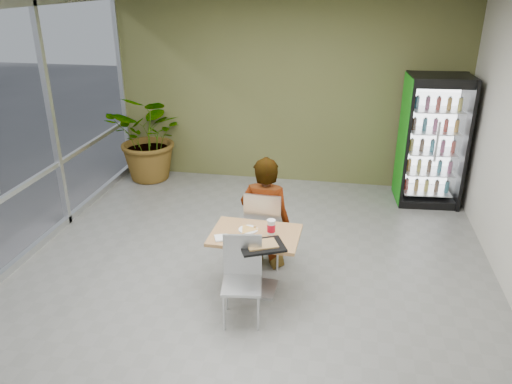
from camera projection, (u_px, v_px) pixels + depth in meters
The scene contains 12 objects.
ground at pixel (248, 285), 6.02m from camera, with size 7.00×7.00×0.00m, color gray.
room_envelope at pixel (247, 160), 5.39m from camera, with size 6.00×7.00×3.20m, color beige, non-canonical shape.
dining_table at pixel (255, 250), 5.72m from camera, with size 1.02×0.73×0.75m.
chair_far at pixel (264, 223), 6.20m from camera, with size 0.48×0.49×1.03m.
chair_near at pixel (242, 272), 5.28m from camera, with size 0.47×0.47×0.93m.
seated_woman at pixel (265, 223), 6.26m from camera, with size 0.65×0.42×1.75m, color black.
pizza_plate at pixel (248, 229), 5.71m from camera, with size 0.31×0.30×0.03m.
soda_cup at pixel (271, 227), 5.60m from camera, with size 0.10×0.10×0.17m.
napkin_stack at pixel (222, 238), 5.52m from camera, with size 0.15×0.15×0.02m, color white.
cafeteria_tray at pixel (262, 246), 5.34m from camera, with size 0.47×0.34×0.03m, color black.
beverage_fridge at pixel (432, 141), 7.88m from camera, with size 0.99×0.79×2.07m.
potted_plant at pixel (151, 137), 8.89m from camera, with size 1.44×1.24×1.60m, color #2B5D25.
Camera 1 is at (1.00, -4.99, 3.41)m, focal length 35.00 mm.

